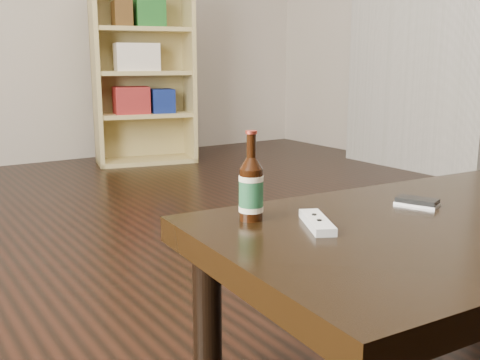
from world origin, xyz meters
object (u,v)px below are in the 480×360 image
phone (417,202)px  coffee_table (453,241)px  beer_bottle (251,189)px  remote (317,222)px  bookshelf (142,69)px

phone → coffee_table: bearing=-118.9°
beer_bottle → remote: 0.16m
coffee_table → beer_bottle: beer_bottle is taller
beer_bottle → bookshelf: bearing=70.2°
coffee_table → phone: phone is taller
phone → beer_bottle: bearing=142.2°
beer_bottle → remote: size_ratio=1.24×
beer_bottle → phone: bearing=-16.1°
bookshelf → phone: (-0.69, -3.21, -0.28)m
bookshelf → coffee_table: bearing=-88.7°
bookshelf → beer_bottle: size_ratio=6.87×
phone → bookshelf: bearing=56.2°
remote → phone: bearing=27.0°
bookshelf → beer_bottle: (-1.11, -3.08, -0.21)m
bookshelf → phone: bearing=-88.9°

